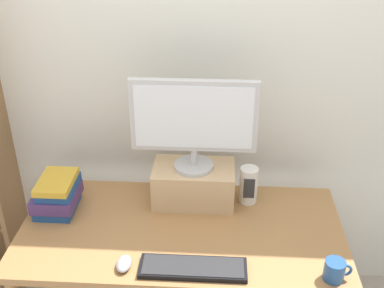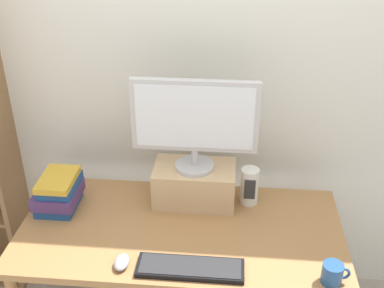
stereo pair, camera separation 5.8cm
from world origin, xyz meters
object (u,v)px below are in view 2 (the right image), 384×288
Objects in this scene: riser_box at (195,184)px; book_stack at (59,192)px; computer_mouse at (122,262)px; desk_speaker at (249,186)px; computer_monitor at (195,121)px; keyboard at (190,268)px; coffee_mug at (333,274)px; desk at (181,239)px.

riser_box is 0.67m from book_stack.
computer_mouse is 0.75m from desk_speaker.
riser_box is 0.35m from computer_monitor.
computer_mouse is (-0.29, 0.00, 0.01)m from keyboard.
keyboard is 0.58m from coffee_mug.
desk_speaker is at bearing 64.16° from keyboard.
computer_monitor reaches higher than book_stack.
desk_speaker is (0.54, 0.51, 0.08)m from computer_mouse.
desk is at bearing -101.14° from computer_monitor.
riser_box is (0.04, 0.23, 0.17)m from desk.
computer_mouse is at bearing -117.80° from riser_box.
keyboard is at bearing -115.84° from desk_speaker.
coffee_mug reaches higher than keyboard.
computer_monitor is (0.04, 0.23, 0.52)m from desk.
book_stack is (-0.62, 0.11, 0.16)m from desk.
computer_monitor reaches higher than desk.
computer_monitor reaches higher than coffee_mug.
coffee_mug is (0.65, -0.29, 0.12)m from desk.
desk is at bearing 104.54° from keyboard.
computer_mouse is 0.43× the size of book_stack.
coffee_mug reaches higher than computer_mouse.
computer_monitor is at bearing 139.40° from coffee_mug.
desk is 3.37× the size of keyboard.
coffee_mug is at bearing -17.63° from book_stack.
book_stack is at bearing -169.97° from riser_box.
computer_mouse reaches higher than keyboard.
computer_mouse is at bearing -117.87° from computer_monitor.
computer_mouse is at bearing -128.84° from desk.
desk_speaker reaches higher than coffee_mug.
coffee_mug is at bearing -57.94° from desk_speaker.
desk_speaker is at bearing 43.40° from computer_mouse.
coffee_mug is (0.61, -0.52, -0.41)m from computer_monitor.
desk is 0.72m from coffee_mug.
computer_monitor is 0.90m from coffee_mug.
desk_speaker is at bearing 1.52° from riser_box.
coffee_mug is 0.63m from desk_speaker.
computer_mouse is (-0.27, -0.50, -0.43)m from computer_monitor.
computer_monitor is (0.00, -0.00, 0.35)m from riser_box.
riser_box is 0.51m from keyboard.
keyboard is 0.80m from book_stack.
keyboard is 2.34× the size of desk_speaker.
computer_mouse is at bearing -136.60° from desk_speaker.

